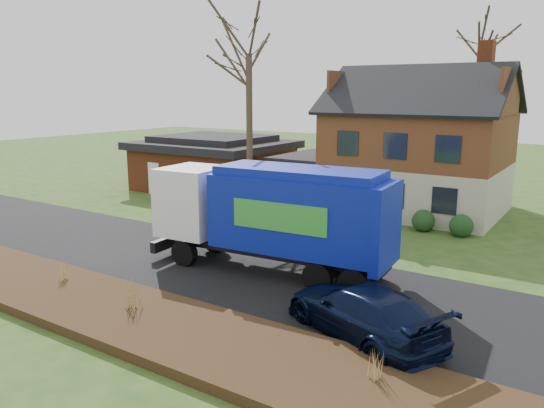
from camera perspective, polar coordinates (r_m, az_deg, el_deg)
The scene contains 13 objects.
ground at distance 20.18m, azimuth -3.23°, elevation -7.33°, with size 120.00×120.00×0.00m, color #254717.
road at distance 20.17m, azimuth -3.23°, elevation -7.31°, with size 80.00×7.00×0.02m, color black.
mulch_verge at distance 16.47m, azimuth -14.48°, elevation -11.76°, with size 80.00×3.50×0.30m, color black.
main_house at distance 30.92m, azimuth 14.60°, elevation 6.74°, with size 12.95×8.95×9.26m.
ranch_house at distance 37.00m, azimuth -6.29°, elevation 4.42°, with size 9.80×8.20×3.70m.
garbage_truck at distance 19.55m, azimuth 0.27°, elevation -0.86°, with size 9.57×3.24×4.03m.
silver_sedan at distance 26.40m, azimuth -7.24°, elevation -1.05°, with size 1.57×4.51×1.49m, color #9C9FA4.
navy_wagon at distance 15.10m, azimuth 9.73°, elevation -11.32°, with size 2.09×5.15×1.49m, color black.
tree_front_west at distance 30.26m, azimuth -2.54°, elevation 18.26°, with size 4.07×4.07×12.09m.
tree_back at distance 37.07m, azimuth 21.70°, elevation 17.66°, with size 4.10×4.10×12.99m.
grass_clump_west at distance 19.71m, azimuth -21.53°, elevation -6.49°, with size 0.31×0.25×0.82m.
grass_clump_mid at distance 16.58m, azimuth -14.88°, elevation -9.08°, with size 0.38×0.31×1.06m.
grass_clump_east at distance 12.69m, azimuth 10.99°, elevation -16.49°, with size 0.30×0.25×0.76m.
Camera 1 is at (11.35, -15.27, 6.70)m, focal length 35.00 mm.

